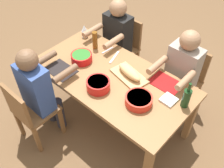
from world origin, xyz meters
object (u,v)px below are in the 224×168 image
Objects in this scene: chair_near_left at (29,111)px; wine_bottle at (186,98)px; diner_far_left at (115,38)px; chair_far_left at (124,45)px; diner_near_left at (39,88)px; diner_far_right at (180,72)px; serving_bowl_pasta at (98,84)px; dining_table at (112,82)px; serving_bowl_salad at (139,100)px; cutting_board at (129,76)px; wine_glass at (84,29)px; bread_loaf at (129,72)px; chair_far_right at (185,77)px; serving_bowl_greens at (82,57)px; beer_bottle at (95,40)px; napkin_stack at (169,100)px.

chair_near_left is 2.93× the size of wine_bottle.
chair_near_left is at bearing -90.00° from diner_far_left.
diner_near_left is at bearing -90.00° from chair_far_left.
diner_near_left is at bearing -128.73° from diner_far_right.
dining_table is at bearing 93.06° from serving_bowl_pasta.
diner_near_left reaches higher than wine_bottle.
wine_bottle is at bearing 26.76° from serving_bowl_pasta.
serving_bowl_salad is at bearing 28.51° from diner_near_left.
serving_bowl_salad is 0.37m from cutting_board.
dining_table is 10.42× the size of wine_glass.
serving_bowl_pasta is (-0.46, -0.81, 0.10)m from diner_far_right.
chair_far_left is at bearing 132.94° from cutting_board.
cutting_board is 1.25× the size of bread_loaf.
dining_table is at bearing -121.49° from chair_far_right.
chair_near_left is 0.71× the size of diner_near_left.
chair_far_right is 1.25m from serving_bowl_greens.
diner_far_right is 4.57× the size of serving_bowl_salad.
serving_bowl_pasta is at bearing -86.94° from dining_table.
cutting_board is (0.56, 0.15, -0.04)m from serving_bowl_greens.
beer_bottle is (-0.00, -0.36, 0.15)m from diner_far_left.
diner_near_left is at bearing -130.53° from bread_loaf.
chair_far_left is 0.94m from cutting_board.
diner_near_left is 1.47m from wine_bottle.
serving_bowl_salad is at bearing -132.57° from napkin_stack.
chair_far_left is 0.99m from diner_far_right.
serving_bowl_pasta reaches higher than cutting_board.
beer_bottle reaches higher than chair_near_left.
diner_far_right is 3.00× the size of cutting_board.
serving_bowl_salad reaches higher than cutting_board.
serving_bowl_pasta reaches higher than serving_bowl_greens.
serving_bowl_salad is at bearing -92.92° from chair_far_right.
serving_bowl_salad is 0.86m from serving_bowl_greens.
wine_glass is (-0.31, 0.34, 0.07)m from serving_bowl_greens.
chair_far_left is at bearing 93.55° from serving_bowl_greens.
chair_near_left is 2.12× the size of cutting_board.
diner_far_left reaches higher than beer_bottle.
beer_bottle is at bearing -150.31° from chair_far_right.
diner_far_right is 1.52m from diner_near_left.
serving_bowl_pasta is at bearing -119.79° from diner_far_right.
wine_bottle is at bearing -18.97° from diner_far_left.
wine_glass is (-1.16, 0.41, 0.07)m from serving_bowl_salad.
diner_far_left reaches higher than napkin_stack.
dining_table is 0.57m from beer_bottle.
diner_far_left is at bearing 142.27° from bread_loaf.
chair_near_left reaches higher than serving_bowl_pasta.
wine_bottle is (1.25, -0.43, 0.15)m from diner_far_left.
serving_bowl_greens is 1.07m from napkin_stack.
serving_bowl_pasta is at bearing -42.72° from beer_bottle.
chair_near_left is at bearing -90.00° from chair_far_left.
chair_far_left is 1.15m from serving_bowl_pasta.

